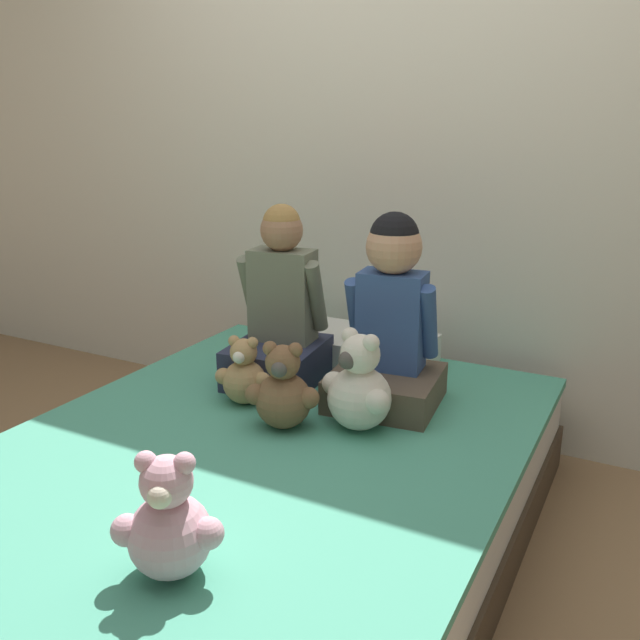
# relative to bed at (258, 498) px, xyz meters

# --- Properties ---
(ground_plane) EXTENTS (14.00, 14.00, 0.00)m
(ground_plane) POSITION_rel_bed_xyz_m (0.00, 0.00, -0.18)
(ground_plane) COLOR #93704C
(wall_behind_bed) EXTENTS (8.00, 0.06, 2.50)m
(wall_behind_bed) POSITION_rel_bed_xyz_m (0.00, 1.12, 1.07)
(wall_behind_bed) COLOR silver
(wall_behind_bed) RESTS_ON ground_plane
(bed) EXTENTS (1.50, 1.99, 0.36)m
(bed) POSITION_rel_bed_xyz_m (0.00, 0.00, 0.00)
(bed) COLOR #473828
(bed) RESTS_ON ground_plane
(child_on_left) EXTENTS (0.34, 0.39, 0.65)m
(child_on_left) POSITION_rel_bed_xyz_m (-0.21, 0.49, 0.43)
(child_on_left) COLOR #282D47
(child_on_left) RESTS_ON bed
(child_on_right) EXTENTS (0.39, 0.38, 0.65)m
(child_on_right) POSITION_rel_bed_xyz_m (0.22, 0.49, 0.46)
(child_on_right) COLOR brown
(child_on_right) RESTS_ON bed
(teddy_bear_held_by_left_child) EXTENTS (0.20, 0.15, 0.24)m
(teddy_bear_held_by_left_child) POSITION_rel_bed_xyz_m (-0.20, 0.24, 0.28)
(teddy_bear_held_by_left_child) COLOR tan
(teddy_bear_held_by_left_child) RESTS_ON bed
(teddy_bear_held_by_right_child) EXTENTS (0.26, 0.20, 0.32)m
(teddy_bear_held_by_right_child) POSITION_rel_bed_xyz_m (0.23, 0.24, 0.32)
(teddy_bear_held_by_right_child) COLOR silver
(teddy_bear_held_by_right_child) RESTS_ON bed
(teddy_bear_between_children) EXTENTS (0.23, 0.18, 0.28)m
(teddy_bear_between_children) POSITION_rel_bed_xyz_m (0.01, 0.14, 0.30)
(teddy_bear_between_children) COLOR brown
(teddy_bear_between_children) RESTS_ON bed
(teddy_bear_at_foot_of_bed) EXTENTS (0.23, 0.18, 0.29)m
(teddy_bear_at_foot_of_bed) POSITION_rel_bed_xyz_m (0.17, -0.59, 0.30)
(teddy_bear_at_foot_of_bed) COLOR #DBA3B2
(teddy_bear_at_foot_of_bed) RESTS_ON bed
(pillow_at_headboard) EXTENTS (0.52, 0.33, 0.11)m
(pillow_at_headboard) POSITION_rel_bed_xyz_m (0.00, 0.80, 0.24)
(pillow_at_headboard) COLOR silver
(pillow_at_headboard) RESTS_ON bed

